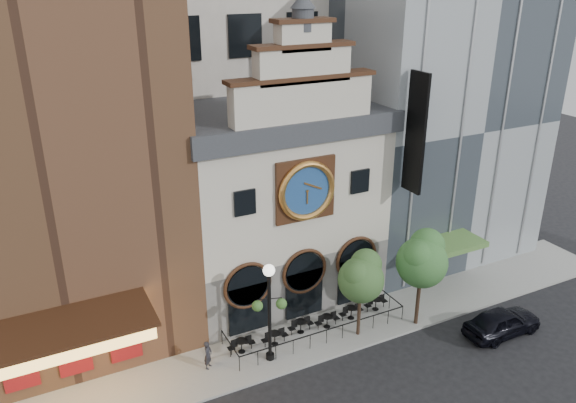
{
  "coord_description": "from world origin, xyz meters",
  "views": [
    {
      "loc": [
        -13.81,
        -21.35,
        19.68
      ],
      "look_at": [
        -0.02,
        6.0,
        7.09
      ],
      "focal_mm": 35.0,
      "sensor_mm": 36.0,
      "label": 1
    }
  ],
  "objects_px": {
    "bistro_1": "(275,337)",
    "car_right": "(502,322)",
    "tree_right": "(422,258)",
    "tree_left": "(361,276)",
    "bistro_0": "(241,345)",
    "bistro_3": "(327,320)",
    "bistro_4": "(351,312)",
    "pedestrian": "(208,355)",
    "lamppost": "(269,302)",
    "bistro_5": "(376,303)",
    "bistro_2": "(301,326)"
  },
  "relations": [
    {
      "from": "bistro_3",
      "to": "pedestrian",
      "type": "bearing_deg",
      "value": -177.47
    },
    {
      "from": "bistro_1",
      "to": "bistro_3",
      "type": "height_order",
      "value": "same"
    },
    {
      "from": "tree_right",
      "to": "lamppost",
      "type": "bearing_deg",
      "value": 174.75
    },
    {
      "from": "bistro_1",
      "to": "car_right",
      "type": "relative_size",
      "value": 0.33
    },
    {
      "from": "lamppost",
      "to": "car_right",
      "type": "bearing_deg",
      "value": 0.98
    },
    {
      "from": "lamppost",
      "to": "tree_right",
      "type": "xyz_separation_m",
      "value": [
        9.28,
        -0.85,
        0.76
      ]
    },
    {
      "from": "tree_left",
      "to": "car_right",
      "type": "bearing_deg",
      "value": -25.52
    },
    {
      "from": "bistro_0",
      "to": "bistro_4",
      "type": "height_order",
      "value": "same"
    },
    {
      "from": "pedestrian",
      "to": "lamppost",
      "type": "xyz_separation_m",
      "value": [
        3.24,
        -0.81,
        2.77
      ]
    },
    {
      "from": "bistro_0",
      "to": "bistro_5",
      "type": "relative_size",
      "value": 1.0
    },
    {
      "from": "bistro_4",
      "to": "car_right",
      "type": "relative_size",
      "value": 0.33
    },
    {
      "from": "pedestrian",
      "to": "lamppost",
      "type": "relative_size",
      "value": 0.28
    },
    {
      "from": "bistro_0",
      "to": "lamppost",
      "type": "bearing_deg",
      "value": -46.54
    },
    {
      "from": "lamppost",
      "to": "tree_left",
      "type": "relative_size",
      "value": 1.11
    },
    {
      "from": "tree_right",
      "to": "tree_left",
      "type": "bearing_deg",
      "value": 170.46
    },
    {
      "from": "bistro_3",
      "to": "bistro_5",
      "type": "bearing_deg",
      "value": 4.04
    },
    {
      "from": "bistro_5",
      "to": "bistro_2",
      "type": "bearing_deg",
      "value": -179.79
    },
    {
      "from": "pedestrian",
      "to": "tree_right",
      "type": "distance_m",
      "value": 13.11
    },
    {
      "from": "bistro_1",
      "to": "lamppost",
      "type": "distance_m",
      "value": 3.37
    },
    {
      "from": "bistro_4",
      "to": "bistro_5",
      "type": "relative_size",
      "value": 1.0
    },
    {
      "from": "tree_right",
      "to": "bistro_2",
      "type": "bearing_deg",
      "value": 161.51
    },
    {
      "from": "car_right",
      "to": "tree_left",
      "type": "xyz_separation_m",
      "value": [
        -7.55,
        3.61,
        3.14
      ]
    },
    {
      "from": "bistro_5",
      "to": "bistro_4",
      "type": "bearing_deg",
      "value": -176.08
    },
    {
      "from": "car_right",
      "to": "lamppost",
      "type": "xyz_separation_m",
      "value": [
        -13.11,
        3.83,
        2.91
      ]
    },
    {
      "from": "bistro_1",
      "to": "tree_left",
      "type": "distance_m",
      "value": 5.98
    },
    {
      "from": "bistro_0",
      "to": "car_right",
      "type": "relative_size",
      "value": 0.33
    },
    {
      "from": "bistro_4",
      "to": "pedestrian",
      "type": "height_order",
      "value": "pedestrian"
    },
    {
      "from": "bistro_3",
      "to": "tree_left",
      "type": "distance_m",
      "value": 3.85
    },
    {
      "from": "bistro_4",
      "to": "car_right",
      "type": "distance_m",
      "value": 8.74
    },
    {
      "from": "bistro_1",
      "to": "car_right",
      "type": "distance_m",
      "value": 13.27
    },
    {
      "from": "tree_left",
      "to": "bistro_5",
      "type": "bearing_deg",
      "value": 34.66
    },
    {
      "from": "bistro_0",
      "to": "bistro_2",
      "type": "height_order",
      "value": "same"
    },
    {
      "from": "bistro_3",
      "to": "lamppost",
      "type": "xyz_separation_m",
      "value": [
        -4.25,
        -1.14,
        3.12
      ]
    },
    {
      "from": "bistro_2",
      "to": "bistro_4",
      "type": "distance_m",
      "value": 3.4
    },
    {
      "from": "bistro_0",
      "to": "bistro_5",
      "type": "bearing_deg",
      "value": 1.03
    },
    {
      "from": "bistro_4",
      "to": "bistro_3",
      "type": "bearing_deg",
      "value": -175.83
    },
    {
      "from": "bistro_0",
      "to": "lamppost",
      "type": "distance_m",
      "value": 3.55
    },
    {
      "from": "lamppost",
      "to": "tree_right",
      "type": "height_order",
      "value": "tree_right"
    },
    {
      "from": "bistro_2",
      "to": "tree_left",
      "type": "distance_m",
      "value": 4.75
    },
    {
      "from": "bistro_1",
      "to": "tree_right",
      "type": "height_order",
      "value": "tree_right"
    },
    {
      "from": "bistro_5",
      "to": "bistro_3",
      "type": "bearing_deg",
      "value": -175.96
    },
    {
      "from": "bistro_1",
      "to": "lamppost",
      "type": "xyz_separation_m",
      "value": [
        -0.77,
        -1.03,
        3.12
      ]
    },
    {
      "from": "bistro_0",
      "to": "pedestrian",
      "type": "height_order",
      "value": "pedestrian"
    },
    {
      "from": "bistro_0",
      "to": "bistro_3",
      "type": "xyz_separation_m",
      "value": [
        5.42,
        -0.1,
        0.0
      ]
    },
    {
      "from": "bistro_3",
      "to": "lamppost",
      "type": "distance_m",
      "value": 5.39
    },
    {
      "from": "pedestrian",
      "to": "lamppost",
      "type": "bearing_deg",
      "value": -61.36
    },
    {
      "from": "bistro_4",
      "to": "car_right",
      "type": "xyz_separation_m",
      "value": [
        7.1,
        -5.1,
        0.21
      ]
    },
    {
      "from": "bistro_2",
      "to": "tree_left",
      "type": "relative_size",
      "value": 0.3
    },
    {
      "from": "bistro_4",
      "to": "tree_right",
      "type": "relative_size",
      "value": 0.27
    },
    {
      "from": "pedestrian",
      "to": "tree_right",
      "type": "bearing_deg",
      "value": -54.92
    }
  ]
}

